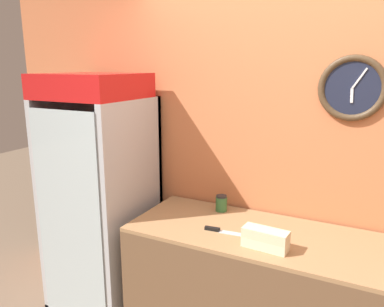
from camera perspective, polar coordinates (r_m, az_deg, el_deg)
name	(u,v)px	position (r m, az deg, el deg)	size (l,w,h in m)	color
wall_back	(302,150)	(2.68, 16.35, 0.54)	(5.20, 0.10, 2.70)	#D17547
prep_counter	(279,299)	(2.67, 13.16, -20.79)	(1.99, 0.70, 0.87)	brown
beverage_cooler	(104,182)	(3.06, -13.24, -4.30)	(0.69, 0.72, 1.86)	#B2B7BC
sandwich_stack_bottom	(265,243)	(2.29, 11.08, -13.30)	(0.27, 0.12, 0.06)	beige
sandwich_stack_middle	(266,234)	(2.27, 11.15, -11.97)	(0.27, 0.12, 0.06)	beige
chefs_knife	(220,230)	(2.47, 4.26, -11.62)	(0.29, 0.06, 0.02)	silver
condiment_jar	(221,203)	(2.78, 4.49, -7.56)	(0.08, 0.08, 0.12)	#336B38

